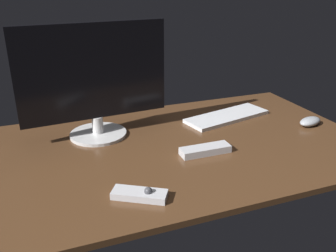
% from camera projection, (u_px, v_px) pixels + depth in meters
% --- Properties ---
extents(desk, '(1.40, 0.84, 0.02)m').
position_uv_depth(desk, '(177.00, 147.00, 1.34)').
color(desk, '#4C301C').
rests_on(desk, ground).
extents(monitor, '(0.55, 0.22, 0.42)m').
position_uv_depth(monitor, '(94.00, 80.00, 1.33)').
color(monitor, silver).
rests_on(monitor, desk).
extents(keyboard, '(0.40, 0.21, 0.02)m').
position_uv_depth(keyboard, '(227.00, 116.00, 1.58)').
color(keyboard, silver).
rests_on(keyboard, desk).
extents(computer_mouse, '(0.12, 0.09, 0.03)m').
position_uv_depth(computer_mouse, '(310.00, 121.00, 1.50)').
color(computer_mouse, '#999EA5').
rests_on(computer_mouse, desk).
extents(media_remote, '(0.16, 0.13, 0.04)m').
position_uv_depth(media_remote, '(140.00, 194.00, 1.02)').
color(media_remote, '#B7B7BC').
rests_on(media_remote, desk).
extents(tv_remote, '(0.18, 0.06, 0.03)m').
position_uv_depth(tv_remote, '(205.00, 150.00, 1.27)').
color(tv_remote, '#B7B7BC').
rests_on(tv_remote, desk).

